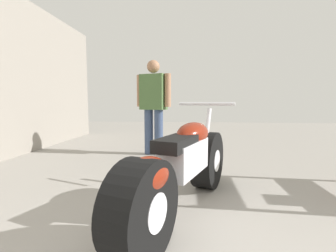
% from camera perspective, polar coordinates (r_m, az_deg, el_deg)
% --- Properties ---
extents(ground_plane, '(16.74, 16.74, 0.00)m').
position_cam_1_polar(ground_plane, '(3.75, 5.06, -9.91)').
color(ground_plane, gray).
extents(motorcycle_maroon_cruiser, '(1.00, 2.08, 1.00)m').
position_cam_1_polar(motorcycle_maroon_cruiser, '(2.22, 3.30, -9.81)').
color(motorcycle_maroon_cruiser, black).
rests_on(motorcycle_maroon_cruiser, ground_plane).
extents(mechanic_in_blue, '(0.70, 0.40, 1.76)m').
position_cam_1_polar(mechanic_in_blue, '(4.68, -3.35, 5.57)').
color(mechanic_in_blue, '#384766').
rests_on(mechanic_in_blue, ground_plane).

